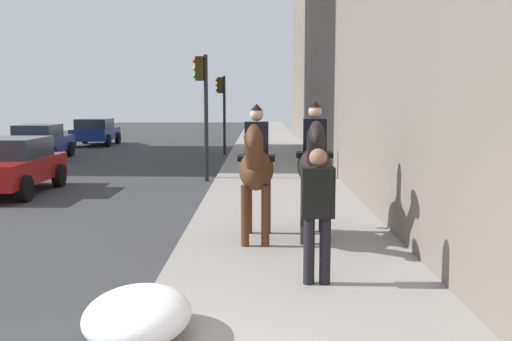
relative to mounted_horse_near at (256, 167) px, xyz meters
name	(u,v)px	position (x,y,z in m)	size (l,w,h in m)	color
mounted_horse_near	(256,167)	(0.00, 0.00, 0.00)	(2.15, 0.62, 2.23)	#4C2B16
mounted_horse_far	(315,164)	(0.12, -0.95, 0.04)	(2.15, 0.66, 2.27)	black
pedestrian_greeting	(318,207)	(-2.25, -0.77, -0.24)	(0.27, 0.40, 1.70)	black
car_near_lane	(96,131)	(21.93, 8.84, -0.58)	(3.91, 2.16, 1.44)	navy
car_mid_lane	(8,165)	(5.54, 6.45, -0.59)	(3.91, 2.06, 1.44)	maroon
car_far_lane	(40,141)	(14.26, 8.95, -0.59)	(4.11, 2.02, 1.44)	navy
traffic_light_near_curb	(203,97)	(7.84, 1.62, 1.17)	(0.20, 0.44, 3.74)	black
traffic_light_far_curb	(222,102)	(16.37, 1.61, 1.01)	(0.20, 0.44, 3.48)	black
snow_pile_near	(138,315)	(-3.92, 1.12, -0.98)	(1.34, 1.03, 0.46)	white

